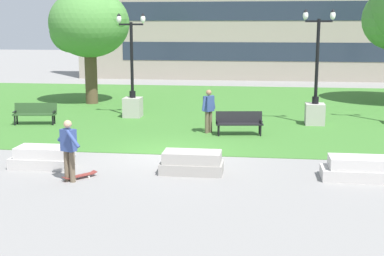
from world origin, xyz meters
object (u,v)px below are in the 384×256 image
(concrete_block_right, at_px, (357,169))
(person_skateboarder, at_px, (69,147))
(park_bench_near_right, at_px, (35,112))
(lamp_post_left, at_px, (315,102))
(concrete_block_center, at_px, (43,157))
(person_bystander_near_lawn, at_px, (209,109))
(skateboard, at_px, (80,176))
(park_bench_near_left, at_px, (239,122))
(lamp_post_right, at_px, (133,96))
(concrete_block_left, at_px, (192,163))

(concrete_block_right, height_order, person_skateboarder, person_skateboarder)
(park_bench_near_right, distance_m, lamp_post_left, 11.96)
(person_skateboarder, distance_m, park_bench_near_right, 9.10)
(concrete_block_center, relative_size, park_bench_near_right, 0.99)
(person_bystander_near_lawn, bearing_deg, concrete_block_center, -127.64)
(skateboard, bearing_deg, person_skateboarder, -120.84)
(skateboard, xyz_separation_m, park_bench_near_left, (4.15, 6.52, 0.45))
(lamp_post_right, bearing_deg, concrete_block_right, -46.70)
(person_bystander_near_lawn, bearing_deg, park_bench_near_left, -11.51)
(concrete_block_left, bearing_deg, concrete_block_center, 179.27)
(concrete_block_left, xyz_separation_m, concrete_block_right, (4.61, -0.05, 0.00))
(concrete_block_center, bearing_deg, person_bystander_near_lawn, 52.36)
(person_skateboarder, bearing_deg, skateboard, 59.16)
(skateboard, bearing_deg, person_bystander_near_lawn, 66.52)
(person_skateboarder, bearing_deg, lamp_post_left, 51.67)
(skateboard, xyz_separation_m, lamp_post_right, (-0.89, 9.97, 0.90))
(park_bench_near_right, xyz_separation_m, person_bystander_near_lawn, (7.54, -0.88, 0.44))
(park_bench_near_right, height_order, lamp_post_right, lamp_post_right)
(person_skateboarder, bearing_deg, park_bench_near_right, 119.16)
(skateboard, height_order, park_bench_near_left, park_bench_near_left)
(concrete_block_center, xyz_separation_m, person_bystander_near_lawn, (4.43, 5.74, 0.68))
(concrete_block_left, bearing_deg, concrete_block_right, -0.63)
(person_skateboarder, height_order, park_bench_near_left, person_skateboarder)
(park_bench_near_left, xyz_separation_m, lamp_post_right, (-5.04, 3.45, 0.45))
(concrete_block_left, xyz_separation_m, person_skateboarder, (-3.20, -1.26, 0.66))
(person_skateboarder, distance_m, lamp_post_right, 10.29)
(concrete_block_center, bearing_deg, concrete_block_left, -0.73)
(concrete_block_center, bearing_deg, skateboard, -34.59)
(park_bench_near_left, bearing_deg, lamp_post_right, 145.60)
(skateboard, height_order, lamp_post_left, lamp_post_left)
(park_bench_near_left, bearing_deg, concrete_block_left, -101.44)
(concrete_block_center, distance_m, lamp_post_right, 8.99)
(skateboard, bearing_deg, lamp_post_right, 95.12)
(person_skateboarder, bearing_deg, person_bystander_near_lawn, 66.19)
(concrete_block_center, relative_size, lamp_post_left, 0.38)
(lamp_post_right, xyz_separation_m, lamp_post_left, (8.15, -0.86, 0.02))
(person_skateboarder, relative_size, lamp_post_right, 0.36)
(person_bystander_near_lawn, bearing_deg, concrete_block_left, -89.12)
(concrete_block_left, xyz_separation_m, lamp_post_right, (-3.92, 9.00, 0.68))
(concrete_block_left, xyz_separation_m, park_bench_near_right, (-7.63, 6.68, 0.23))
(concrete_block_center, relative_size, skateboard, 2.03)
(concrete_block_left, bearing_deg, person_skateboarder, -158.46)
(person_skateboarder, relative_size, park_bench_near_right, 0.92)
(lamp_post_right, bearing_deg, person_bystander_near_lawn, -39.92)
(lamp_post_right, relative_size, lamp_post_left, 0.97)
(skateboard, height_order, lamp_post_right, lamp_post_right)
(person_skateboarder, xyz_separation_m, park_bench_near_left, (4.33, 6.81, -0.43))
(lamp_post_left, bearing_deg, concrete_block_right, -87.35)
(lamp_post_left, bearing_deg, park_bench_near_left, -140.19)
(concrete_block_center, height_order, skateboard, concrete_block_center)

